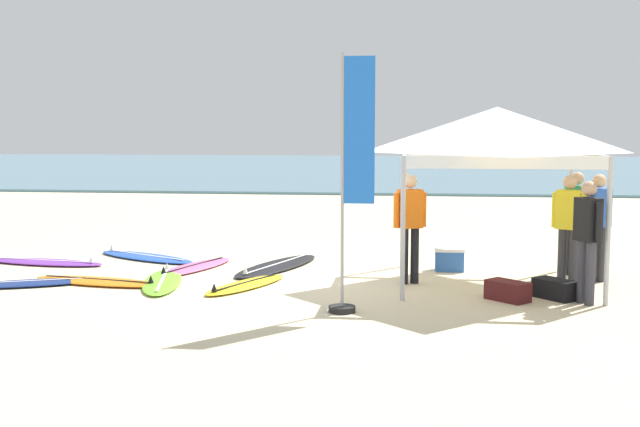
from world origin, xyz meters
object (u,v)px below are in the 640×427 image
surfboard_orange (99,281)px  person_blue (598,220)px  canopy_tent (496,131)px  banner_flag (351,194)px  surfboard_lime (162,281)px  person_orange (410,221)px  person_black (587,233)px  gear_bag_near_tent (508,291)px  surfboard_yellow (246,285)px  gear_bag_by_pole (555,289)px  surfboard_black (277,266)px  person_yellow (569,222)px  surfboard_blue (146,257)px  surfboard_pink (194,267)px  person_green (577,216)px  surfboard_navy (27,283)px  cooler_box (449,259)px  surfboard_purple (46,262)px

surfboard_orange → person_blue: person_blue is taller
canopy_tent → banner_flag: size_ratio=0.85×
surfboard_lime → person_orange: person_orange is taller
person_black → gear_bag_near_tent: person_black is taller
surfboard_yellow → gear_bag_by_pole: (4.57, -0.30, 0.10)m
surfboard_black → person_yellow: 4.92m
surfboard_yellow → person_yellow: 5.06m
banner_flag → gear_bag_by_pole: 3.39m
canopy_tent → surfboard_lime: canopy_tent is taller
surfboard_blue → person_blue: person_blue is taller
surfboard_lime → surfboard_orange: same height
surfboard_pink → person_green: (6.42, 0.23, 0.95)m
canopy_tent → banner_flag: banner_flag is taller
surfboard_navy → surfboard_black: bearing=29.1°
person_black → person_green: (0.28, 2.24, 0.00)m
cooler_box → surfboard_lime: bearing=-159.5°
surfboard_purple → banner_flag: banner_flag is taller
gear_bag_near_tent → surfboard_orange: bearing=175.4°
surfboard_navy → cooler_box: bearing=17.5°
surfboard_orange → surfboard_navy: bearing=-165.2°
surfboard_pink → person_blue: (6.64, -0.37, 0.95)m
person_orange → person_green: bearing=21.4°
person_green → person_blue: bearing=-70.3°
surfboard_orange → cooler_box: 5.78m
surfboard_navy → banner_flag: (5.12, -1.19, 1.54)m
surfboard_navy → surfboard_lime: bearing=10.5°
surfboard_blue → surfboard_yellow: same height
surfboard_purple → surfboard_blue: 1.77m
surfboard_lime → person_blue: size_ratio=1.30×
canopy_tent → surfboard_black: 4.41m
person_blue → person_green: same height
person_blue → person_yellow: bearing=-147.0°
person_yellow → gear_bag_near_tent: person_yellow is taller
canopy_tent → person_yellow: canopy_tent is taller
person_yellow → gear_bag_near_tent: size_ratio=2.85×
surfboard_orange → person_orange: 4.96m
surfboard_black → surfboard_orange: bearing=-145.8°
person_green → surfboard_navy: bearing=-167.4°
person_green → banner_flag: (-3.48, -3.12, 0.59)m
person_blue → gear_bag_by_pole: size_ratio=2.85×
person_blue → person_black: 1.71m
surfboard_purple → person_orange: (6.48, -1.03, 0.95)m
surfboard_blue → person_blue: 8.00m
canopy_tent → surfboard_purple: bearing=173.5°
surfboard_black → gear_bag_near_tent: gear_bag_near_tent is taller
surfboard_blue → gear_bag_by_pole: 7.47m
surfboard_blue → gear_bag_by_pole: (6.97, -2.67, 0.10)m
person_black → person_orange: size_ratio=1.00×
person_blue → surfboard_purple: bearing=176.6°
surfboard_blue → person_black: bearing=-22.1°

